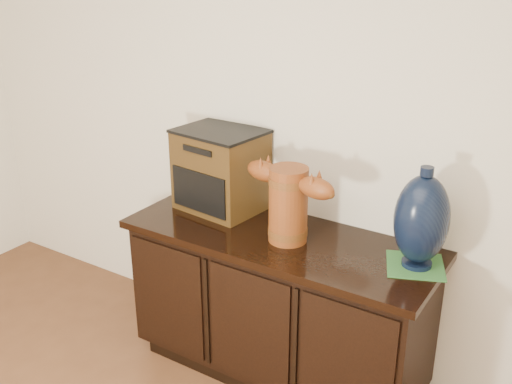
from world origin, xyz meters
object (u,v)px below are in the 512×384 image
Objects in this scene: tv_radio at (221,170)px; lamp_base at (421,220)px; sideboard at (278,305)px; spray_can at (246,192)px; terracotta_vessel at (288,200)px.

tv_radio is 1.02× the size of lamp_base.
sideboard is at bearing -10.06° from tv_radio.
lamp_base reaches higher than spray_can.
sideboard is 0.58m from spray_can.
lamp_base reaches higher than sideboard.
lamp_base reaches higher than tv_radio.
spray_can is at bearing 161.90° from terracotta_vessel.
terracotta_vessel is 2.74× the size of spray_can.
terracotta_vessel is at bearing -29.31° from spray_can.
tv_radio is 1.03m from lamp_base.
tv_radio is 2.45× the size of spray_can.
lamp_base is 2.40× the size of spray_can.
terracotta_vessel is 1.14× the size of lamp_base.
sideboard is 2.99× the size of terracotta_vessel.
spray_can is (0.11, 0.06, -0.11)m from tv_radio.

